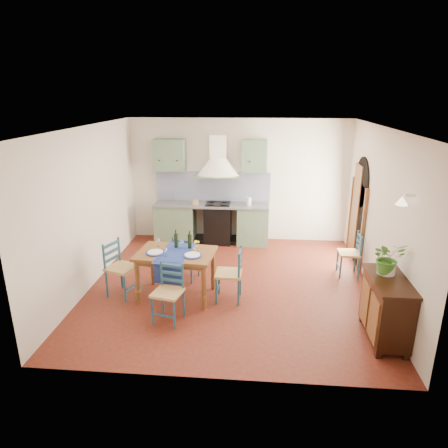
% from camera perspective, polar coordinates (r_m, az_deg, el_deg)
% --- Properties ---
extents(floor, '(5.00, 5.00, 0.00)m').
position_cam_1_polar(floor, '(7.33, 0.96, -8.74)').
color(floor, '#4A170F').
rests_on(floor, ground).
extents(back_wall, '(5.00, 0.96, 2.80)m').
position_cam_1_polar(back_wall, '(9.14, -0.92, 3.84)').
color(back_wall, beige).
rests_on(back_wall, ground).
extents(right_wall, '(0.26, 5.00, 2.80)m').
position_cam_1_polar(right_wall, '(7.37, 20.92, 1.36)').
color(right_wall, beige).
rests_on(right_wall, ground).
extents(left_wall, '(0.04, 5.00, 2.80)m').
position_cam_1_polar(left_wall, '(7.41, -18.67, 2.19)').
color(left_wall, beige).
rests_on(left_wall, ground).
extents(ceiling, '(5.00, 5.00, 0.01)m').
position_cam_1_polar(ceiling, '(6.55, 1.09, 13.68)').
color(ceiling, white).
rests_on(ceiling, back_wall).
extents(dining_table, '(1.34, 1.03, 1.12)m').
position_cam_1_polar(dining_table, '(6.72, -6.88, -4.78)').
color(dining_table, brown).
rests_on(dining_table, ground).
extents(chair_near, '(0.50, 0.50, 0.89)m').
position_cam_1_polar(chair_near, '(6.17, -7.93, -9.64)').
color(chair_near, navy).
rests_on(chair_near, ground).
extents(chair_far, '(0.50, 0.50, 0.87)m').
position_cam_1_polar(chair_far, '(7.40, -5.53, -4.69)').
color(chair_far, navy).
rests_on(chair_far, ground).
extents(chair_left, '(0.58, 0.58, 0.96)m').
position_cam_1_polar(chair_left, '(7.04, -14.60, -6.08)').
color(chair_left, navy).
rests_on(chair_left, ground).
extents(chair_right, '(0.44, 0.44, 0.92)m').
position_cam_1_polar(chair_right, '(6.65, 0.94, -7.15)').
color(chair_right, navy).
rests_on(chair_right, ground).
extents(chair_spare, '(0.39, 0.39, 0.84)m').
position_cam_1_polar(chair_spare, '(7.94, 17.64, -4.04)').
color(chair_spare, navy).
rests_on(chair_spare, ground).
extents(sideboard, '(0.50, 1.05, 0.94)m').
position_cam_1_polar(sideboard, '(6.07, 22.14, -10.90)').
color(sideboard, black).
rests_on(sideboard, ground).
extents(potted_plant, '(0.49, 0.45, 0.47)m').
position_cam_1_polar(potted_plant, '(5.94, 22.37, -4.49)').
color(potted_plant, '#377325').
rests_on(potted_plant, sideboard).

